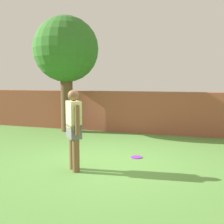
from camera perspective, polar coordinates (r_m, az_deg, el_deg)
ground_plane at (r=6.30m, az=-1.64°, el=-10.21°), size 40.00×40.00×0.00m
brick_wall at (r=10.25m, az=-2.02°, el=0.28°), size 10.83×0.50×1.43m
tree at (r=10.13m, az=-9.33°, el=12.14°), size 2.28×2.28×4.03m
person at (r=5.62m, az=-7.74°, el=-2.90°), size 0.41×0.41×1.62m
frisbee_purple at (r=6.71m, az=4.95°, el=-9.11°), size 0.27×0.27×0.02m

